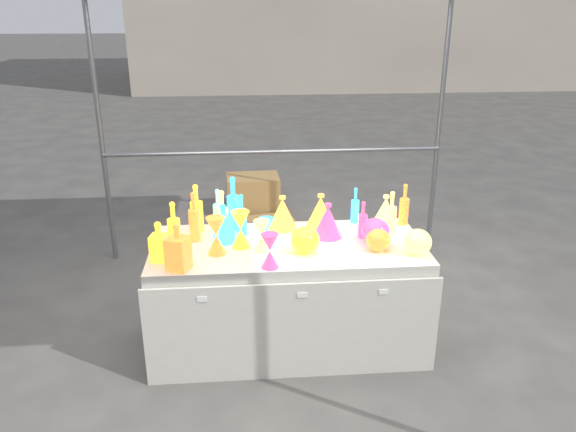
{
  "coord_description": "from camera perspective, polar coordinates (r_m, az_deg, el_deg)",
  "views": [
    {
      "loc": [
        -0.28,
        -3.39,
        2.26
      ],
      "look_at": [
        0.0,
        0.0,
        0.95
      ],
      "focal_mm": 35.0,
      "sensor_mm": 36.0,
      "label": 1
    }
  ],
  "objects": [
    {
      "name": "decanter_0",
      "position": [
        3.54,
        -12.98,
        -2.51
      ],
      "size": [
        0.12,
        0.12,
        0.26
      ],
      "primitive_type": null,
      "rotation": [
        0.0,
        0.0,
        -0.19
      ],
      "color": "red",
      "rests_on": "display_table"
    },
    {
      "name": "hourglass_5",
      "position": [
        3.65,
        -2.21,
        -1.71
      ],
      "size": [
        0.13,
        0.13,
        0.2
      ],
      "primitive_type": null,
      "rotation": [
        0.0,
        0.0,
        0.43
      ],
      "color": "#1A9329",
      "rests_on": "display_table"
    },
    {
      "name": "bottle_7",
      "position": [
        3.83,
        -4.74,
        0.13
      ],
      "size": [
        0.09,
        0.09,
        0.29
      ],
      "primitive_type": null,
      "rotation": [
        0.0,
        0.0,
        -0.43
      ],
      "color": "#1A9329",
      "rests_on": "display_table"
    },
    {
      "name": "hourglass_0",
      "position": [
        3.57,
        -7.31,
        -2.0
      ],
      "size": [
        0.13,
        0.13,
        0.24
      ],
      "primitive_type": null,
      "rotation": [
        0.0,
        0.0,
        -0.04
      ],
      "color": "orange",
      "rests_on": "display_table"
    },
    {
      "name": "cardboard_box_flat",
      "position": [
        5.9,
        -2.91,
        -1.13
      ],
      "size": [
        0.9,
        0.73,
        0.07
      ],
      "primitive_type": "cube",
      "rotation": [
        0.0,
        0.0,
        0.23
      ],
      "color": "#AE854E",
      "rests_on": "ground"
    },
    {
      "name": "bottle_10",
      "position": [
        3.81,
        7.61,
        -0.36
      ],
      "size": [
        0.08,
        0.08,
        0.26
      ],
      "primitive_type": null,
      "rotation": [
        0.0,
        0.0,
        -0.41
      ],
      "color": "blue",
      "rests_on": "display_table"
    },
    {
      "name": "globe_3",
      "position": [
        3.77,
        8.88,
        -1.62
      ],
      "size": [
        0.24,
        0.24,
        0.15
      ],
      "primitive_type": null,
      "rotation": [
        0.0,
        0.0,
        0.36
      ],
      "color": "blue",
      "rests_on": "display_table"
    },
    {
      "name": "lampshade_3",
      "position": [
        4.06,
        9.87,
        0.58
      ],
      "size": [
        0.23,
        0.23,
        0.23
      ],
      "primitive_type": null,
      "rotation": [
        0.0,
        0.0,
        0.25
      ],
      "color": "teal",
      "rests_on": "display_table"
    },
    {
      "name": "bottle_0",
      "position": [
        3.93,
        -9.28,
        0.82
      ],
      "size": [
        0.09,
        0.09,
        0.34
      ],
      "primitive_type": null,
      "rotation": [
        0.0,
        0.0,
        0.06
      ],
      "color": "red",
      "rests_on": "display_table"
    },
    {
      "name": "bottle_4",
      "position": [
        3.78,
        -6.7,
        0.15
      ],
      "size": [
        0.1,
        0.1,
        0.34
      ],
      "primitive_type": null,
      "rotation": [
        0.0,
        0.0,
        0.27
      ],
      "color": "teal",
      "rests_on": "display_table"
    },
    {
      "name": "globe_1",
      "position": [
        3.65,
        12.99,
        -2.71
      ],
      "size": [
        0.24,
        0.24,
        0.15
      ],
      "primitive_type": null,
      "rotation": [
        0.0,
        0.0,
        -0.41
      ],
      "color": "teal",
      "rests_on": "display_table"
    },
    {
      "name": "bottle_1",
      "position": [
        3.92,
        -5.58,
        1.3
      ],
      "size": [
        0.11,
        0.11,
        0.39
      ],
      "primitive_type": null,
      "rotation": [
        0.0,
        0.0,
        -0.19
      ],
      "color": "#1A9329",
      "rests_on": "display_table"
    },
    {
      "name": "bottle_9",
      "position": [
        4.09,
        11.73,
        1.18
      ],
      "size": [
        0.07,
        0.07,
        0.3
      ],
      "primitive_type": null,
      "rotation": [
        0.0,
        0.0,
        0.07
      ],
      "color": "orange",
      "rests_on": "display_table"
    },
    {
      "name": "bottle_11",
      "position": [
        3.89,
        10.45,
        0.31
      ],
      "size": [
        0.07,
        0.07,
        0.31
      ],
      "primitive_type": null,
      "rotation": [
        0.0,
        0.0,
        0.01
      ],
      "color": "teal",
      "rests_on": "display_table"
    },
    {
      "name": "lampshade_1",
      "position": [
        3.94,
        -0.56,
        0.38
      ],
      "size": [
        0.22,
        0.22,
        0.24
      ],
      "primitive_type": null,
      "rotation": [
        0.0,
        0.0,
        -0.1
      ],
      "color": "#C5D72D",
      "rests_on": "display_table"
    },
    {
      "name": "cardboard_box_closed",
      "position": [
        6.36,
        -3.57,
        2.23
      ],
      "size": [
        0.6,
        0.45,
        0.42
      ],
      "primitive_type": "cube",
      "rotation": [
        0.0,
        0.0,
        0.04
      ],
      "color": "#AE854E",
      "rests_on": "ground"
    },
    {
      "name": "lampshade_0",
      "position": [
        3.96,
        3.33,
        0.53
      ],
      "size": [
        0.26,
        0.26,
        0.25
      ],
      "primitive_type": null,
      "rotation": [
        0.0,
        0.0,
        -0.26
      ],
      "color": "#C5D72D",
      "rests_on": "display_table"
    },
    {
      "name": "hourglass_2",
      "position": [
        3.59,
        -2.67,
        -2.04
      ],
      "size": [
        0.13,
        0.13,
        0.21
      ],
      "primitive_type": null,
      "rotation": [
        0.0,
        0.0,
        0.34
      ],
      "color": "teal",
      "rests_on": "display_table"
    },
    {
      "name": "decanter_2",
      "position": [
        3.72,
        -6.59,
        -0.75
      ],
      "size": [
        0.15,
        0.15,
        0.27
      ],
      "primitive_type": null,
      "rotation": [
        0.0,
        0.0,
        0.43
      ],
      "color": "#1A9329",
      "rests_on": "display_table"
    },
    {
      "name": "display_table",
      "position": [
        3.89,
        0.01,
        -7.99
      ],
      "size": [
        1.84,
        0.83,
        0.75
      ],
      "color": "silver",
      "rests_on": "ground"
    },
    {
      "name": "lampshade_2",
      "position": [
        3.81,
        4.06,
        -0.43
      ],
      "size": [
        0.26,
        0.26,
        0.24
      ],
      "primitive_type": null,
      "rotation": [
        0.0,
        0.0,
        -0.38
      ],
      "color": "blue",
      "rests_on": "display_table"
    },
    {
      "name": "bottle_6",
      "position": [
        3.68,
        -11.53,
        -0.92
      ],
      "size": [
        0.09,
        0.09,
        0.32
      ],
      "primitive_type": null,
      "rotation": [
        0.0,
        0.0,
        -0.07
      ],
      "color": "red",
      "rests_on": "display_table"
    },
    {
      "name": "bottle_5",
      "position": [
        3.9,
        -7.12,
        0.56
      ],
      "size": [
        0.07,
        0.07,
        0.31
      ],
      "primitive_type": null,
      "rotation": [
        0.0,
        0.0,
        -0.1
      ],
      "color": "#C82877",
      "rests_on": "display_table"
    },
    {
      "name": "hourglass_1",
      "position": [
        3.37,
        -1.86,
        -3.57
      ],
      "size": [
        0.12,
        0.12,
        0.22
      ],
      "primitive_type": null,
      "rotation": [
        0.0,
        0.0,
        -0.11
      ],
      "color": "blue",
      "rests_on": "display_table"
    },
    {
      "name": "decanter_1",
      "position": [
        3.39,
        -11.15,
        -3.07
      ],
      "size": [
        0.16,
        0.16,
        0.29
      ],
      "primitive_type": null,
      "rotation": [
        0.0,
        0.0,
        -0.37
      ],
      "color": "orange",
      "rests_on": "display_table"
    },
    {
      "name": "bottle_8",
      "position": [
        4.07,
        6.84,
        1.1
      ],
      "size": [
        0.06,
        0.06,
        0.27
      ],
      "primitive_type": null,
      "rotation": [
        0.0,
        0.0,
        0.06
      ],
      "color": "#1A9329",
      "rests_on": "display_table"
    },
    {
      "name": "hourglass_4",
      "position": [
        3.65,
        -4.85,
        -1.36
      ],
      "size": [
        0.14,
        0.14,
        0.25
      ],
      "primitive_type": null,
      "rotation": [
        0.0,
        0.0,
        -0.2
      ],
      "color": "red",
      "rests_on": "display_table"
    },
    {
      "name": "ground",
      "position": [
        4.09,
        0.0,
        -12.52
      ],
      "size": [
        80.0,
        80.0,
        0.0
      ],
      "primitive_type": "plane",
      "color": "slate",
      "rests_on": "ground"
    },
    {
      "name": "globe_0",
      "position": [
        3.58,
        1.74,
        -2.58
      ],
      "size": [
        0.22,
        0.22,
        0.15
      ],
      "primitive_type": null,
      "rotation": [
        0.0,
        0.0,
        -0.21
      ],
      "color": "red",
      "rests_on": "display_table"
    },
    {
      "name": "globe_2",
      "position": [
        3.66,
        9.13,
        -2.54
      ],
      "size": [
        0.19,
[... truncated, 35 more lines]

